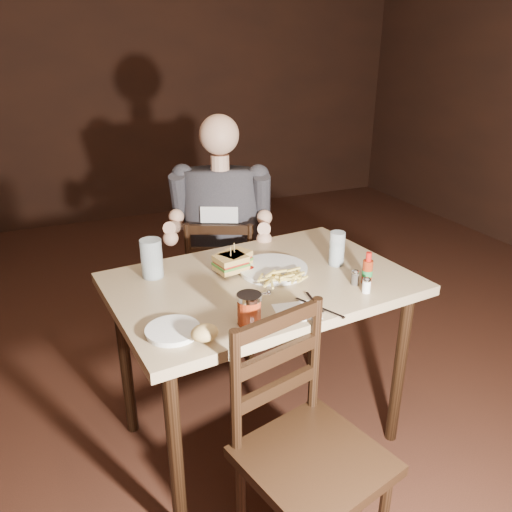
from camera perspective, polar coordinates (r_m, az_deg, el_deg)
name	(u,v)px	position (r m, az deg, el deg)	size (l,w,h in m)	color
room_shell	(263,120)	(1.63, 0.86, 15.31)	(7.00, 7.00, 7.00)	black
main_table	(261,299)	(1.99, 0.57, -4.93)	(1.21, 0.87, 0.77)	tan
chair_far	(224,285)	(2.72, -3.73, -3.35)	(0.38, 0.42, 0.82)	black
chair_near	(314,460)	(1.67, 6.62, -22.14)	(0.40, 0.44, 0.87)	black
diner	(220,207)	(2.51, -4.09, 5.63)	(0.51, 0.40, 0.89)	#333136
dinner_plate	(273,270)	(2.02, 1.93, -1.60)	(0.27, 0.27, 0.02)	white
sandwich_left	(231,258)	(1.98, -2.91, -0.25)	(0.12, 0.10, 0.10)	#D8AC58
sandwich_right	(234,254)	(2.02, -2.49, 0.21)	(0.12, 0.10, 0.10)	#D8AC58
fries_pile	(283,277)	(1.90, 3.10, -2.38)	(0.23, 0.16, 0.04)	#EDD062
ketchup_dollop	(249,268)	(2.01, -0.80, -1.34)	(0.04, 0.04, 0.01)	maroon
glass_left	(152,258)	(1.99, -11.83, -0.27)	(0.08, 0.08, 0.16)	silver
glass_right	(337,249)	(2.09, 9.23, 0.84)	(0.06, 0.06, 0.14)	silver
hot_sauce	(368,268)	(1.95, 12.64, -1.33)	(0.04, 0.04, 0.13)	maroon
salt_shaker	(366,285)	(1.89, 12.51, -3.31)	(0.03, 0.03, 0.06)	white
pepper_shaker	(355,278)	(1.94, 11.26, -2.45)	(0.03, 0.03, 0.06)	#38332D
syrup_dispenser	(249,309)	(1.63, -0.79, -6.07)	(0.08, 0.08, 0.11)	maroon
napkin	(296,311)	(1.73, 4.63, -6.33)	(0.14, 0.13, 0.00)	white
knife	(319,308)	(1.75, 7.25, -5.90)	(0.01, 0.21, 0.00)	silver
fork	(314,302)	(1.79, 6.67, -5.29)	(0.01, 0.16, 0.00)	silver
side_plate	(173,332)	(1.63, -9.47, -8.51)	(0.17, 0.17, 0.01)	white
bread_roll	(205,333)	(1.54, -5.89, -8.72)	(0.09, 0.07, 0.05)	tan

